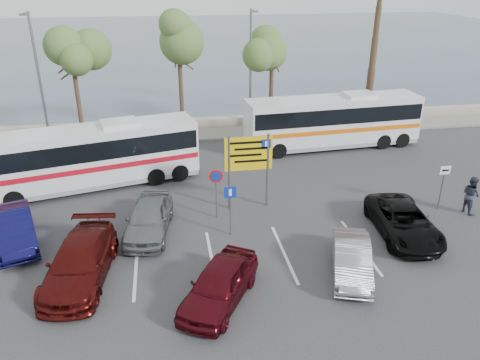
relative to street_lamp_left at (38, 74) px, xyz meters
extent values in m
plane|color=#323235|center=(10.00, -13.52, -4.60)|extent=(120.00, 120.00, 0.00)
cube|color=gray|center=(10.00, 0.48, -4.52)|extent=(44.00, 2.40, 0.15)
cube|color=#A19581|center=(10.00, 2.48, -4.30)|extent=(48.00, 0.80, 0.60)
plane|color=#3F4E65|center=(10.00, 46.48, -4.59)|extent=(140.00, 140.00, 0.00)
cylinder|color=#382619|center=(2.00, 0.48, -1.93)|extent=(0.28, 0.28, 5.04)
cylinder|color=#382619|center=(8.50, 0.48, -1.65)|extent=(0.28, 0.28, 5.60)
cylinder|color=#382619|center=(14.50, 0.48, -1.86)|extent=(0.28, 0.28, 5.18)
cylinder|color=#382619|center=(21.50, 0.48, 0.55)|extent=(0.48, 0.48, 10.00)
cylinder|color=slate|center=(0.00, 0.08, -0.45)|extent=(0.16, 0.16, 8.00)
cylinder|color=slate|center=(0.00, -0.37, 3.50)|extent=(0.12, 0.90, 0.12)
cube|color=slate|center=(0.00, -0.87, 3.45)|extent=(0.45, 0.25, 0.12)
cylinder|color=slate|center=(13.00, 0.08, -0.45)|extent=(0.16, 0.16, 8.00)
cylinder|color=slate|center=(13.00, -0.37, 3.50)|extent=(0.12, 0.90, 0.12)
cube|color=slate|center=(13.00, -0.87, 3.45)|extent=(0.45, 0.25, 0.12)
cylinder|color=slate|center=(10.10, -10.32, -2.80)|extent=(0.12, 0.12, 3.60)
cylinder|color=slate|center=(11.90, -10.32, -2.80)|extent=(0.12, 0.12, 3.60)
cube|color=yellow|center=(11.00, -10.32, -1.90)|extent=(2.20, 0.06, 1.60)
cube|color=#0C2699|center=(11.80, -10.36, -1.45)|extent=(0.42, 0.01, 0.42)
cylinder|color=slate|center=(9.40, -11.12, -3.50)|extent=(0.07, 0.07, 2.20)
cylinder|color=#B20C0C|center=(9.40, -11.15, -2.55)|extent=(0.60, 0.03, 0.60)
cylinder|color=slate|center=(9.80, -12.72, -3.50)|extent=(0.07, 0.07, 2.20)
cube|color=#0C2699|center=(9.80, -12.74, -2.60)|extent=(0.50, 0.03, 0.50)
cylinder|color=slate|center=(19.80, -12.02, -3.50)|extent=(0.07, 0.07, 2.20)
cube|color=white|center=(19.80, -12.04, -2.60)|extent=(0.50, 0.03, 0.40)
cube|color=silver|center=(3.50, -6.79, -2.78)|extent=(11.01, 4.78, 2.65)
cube|color=black|center=(3.50, -6.79, -2.31)|extent=(10.81, 4.77, 0.94)
cube|color=#AF0D1D|center=(3.50, -6.79, -3.21)|extent=(10.91, 4.79, 0.27)
cube|color=gray|center=(3.50, -6.79, -4.11)|extent=(10.90, 4.74, 0.49)
cube|color=silver|center=(3.50, -6.79, -1.35)|extent=(2.09, 1.82, 0.22)
cube|color=silver|center=(17.66, -3.10, -2.76)|extent=(11.04, 3.08, 2.68)
cube|color=black|center=(17.66, -3.10, -2.28)|extent=(10.83, 3.11, 0.95)
cube|color=#DC600C|center=(17.66, -3.10, -3.19)|extent=(10.94, 3.11, 0.27)
cube|color=gray|center=(17.66, -3.10, -4.10)|extent=(10.93, 3.05, 0.50)
cube|color=silver|center=(17.66, -3.10, -1.31)|extent=(1.92, 1.58, 0.22)
imported|color=slate|center=(6.40, -12.02, -3.87)|extent=(2.36, 4.49, 1.46)
imported|color=#0D0D3F|center=(1.00, -12.02, -3.90)|extent=(2.75, 4.47, 1.39)
imported|color=#470D0B|center=(4.00, -14.95, -3.88)|extent=(2.63, 5.19, 1.44)
imported|color=#470A11|center=(8.80, -17.02, -3.91)|extent=(3.49, 4.33, 1.38)
imported|color=black|center=(17.00, -13.95, -3.95)|extent=(2.60, 4.87, 1.30)
imported|color=gray|center=(13.80, -16.20, -3.98)|extent=(2.43, 4.00, 1.24)
imported|color=#2E3345|center=(21.00, -12.52, -3.70)|extent=(0.81, 0.97, 1.79)
camera|label=1|loc=(7.40, -29.82, 5.74)|focal=35.00mm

